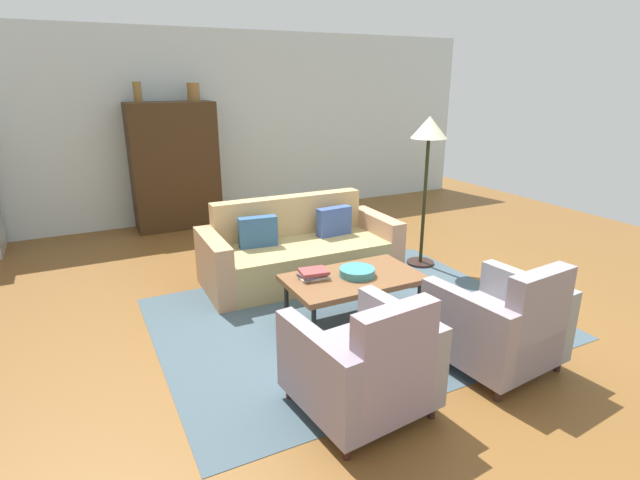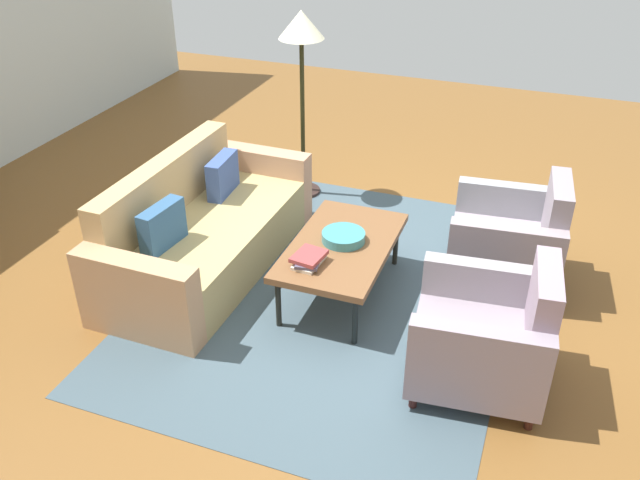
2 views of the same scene
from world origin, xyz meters
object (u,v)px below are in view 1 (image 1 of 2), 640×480
at_px(vase_tall, 137,92).
at_px(armchair_right, 502,327).
at_px(floor_lamp, 428,142).
at_px(vase_round, 193,92).
at_px(armchair_left, 366,368).
at_px(coffee_table, 353,280).
at_px(couch, 298,252).
at_px(fruit_bowl, 357,272).
at_px(cabinet, 175,166).
at_px(book_stack, 314,274).

bearing_deg(vase_tall, armchair_right, -70.28).
distance_m(vase_tall, floor_lamp, 3.93).
bearing_deg(vase_round, armchair_left, -92.09).
distance_m(coffee_table, vase_round, 4.09).
relative_size(couch, fruit_bowl, 6.65).
xyz_separation_m(fruit_bowl, cabinet, (-0.80, 3.77, 0.43)).
bearing_deg(fruit_bowl, vase_round, 96.85).
relative_size(couch, vase_tall, 7.95).
xyz_separation_m(coffee_table, cabinet, (-0.76, 3.77, 0.50)).
bearing_deg(coffee_table, vase_tall, 107.15).
bearing_deg(couch, armchair_left, 76.76).
height_order(book_stack, vase_round, vase_round).
relative_size(armchair_left, vase_tall, 3.31).
height_order(couch, armchair_left, armchair_left).
xyz_separation_m(armchair_right, vase_tall, (-1.77, 4.94, 1.59)).
height_order(coffee_table, floor_lamp, floor_lamp).
bearing_deg(armchair_right, floor_lamp, 61.85).
bearing_deg(cabinet, floor_lamp, -52.41).
bearing_deg(vase_tall, cabinet, 0.68).
xyz_separation_m(armchair_left, armchair_right, (1.20, -0.00, 0.00)).
bearing_deg(vase_round, coffee_table, -83.75).
xyz_separation_m(armchair_right, fruit_bowl, (-0.57, 1.17, 0.13)).
height_order(fruit_bowl, vase_round, vase_round).
relative_size(armchair_right, fruit_bowl, 2.77).
relative_size(book_stack, cabinet, 0.15).
xyz_separation_m(couch, floor_lamp, (1.46, -0.30, 1.16)).
height_order(couch, fruit_bowl, couch).
height_order(armchair_right, cabinet, cabinet).
distance_m(coffee_table, vase_tall, 4.23).
bearing_deg(coffee_table, book_stack, 159.04).
bearing_deg(armchair_right, couch, 98.95).
distance_m(fruit_bowl, vase_tall, 4.22).
xyz_separation_m(book_stack, floor_lamp, (1.79, 0.76, 0.97)).
distance_m(coffee_table, fruit_bowl, 0.08).
xyz_separation_m(armchair_left, floor_lamp, (2.06, 2.05, 1.10)).
xyz_separation_m(armchair_right, vase_round, (-1.02, 4.94, 1.58)).
height_order(coffee_table, fruit_bowl, fruit_bowl).
height_order(couch, coffee_table, couch).
bearing_deg(armchair_right, book_stack, 120.47).
bearing_deg(armchair_left, armchair_right, -5.72).
xyz_separation_m(vase_tall, vase_round, (0.75, 0.00, -0.01)).
distance_m(coffee_table, armchair_right, 1.32).
relative_size(couch, floor_lamp, 1.23).
height_order(fruit_bowl, book_stack, book_stack).
relative_size(coffee_table, book_stack, 4.31).
bearing_deg(couch, fruit_bowl, 92.79).
xyz_separation_m(vase_tall, floor_lamp, (2.63, -2.89, -0.49)).
height_order(armchair_right, vase_tall, vase_tall).
relative_size(couch, vase_round, 8.50).
relative_size(couch, armchair_left, 2.40).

